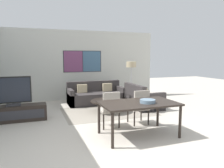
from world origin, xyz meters
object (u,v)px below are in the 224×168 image
(television, at_px, (13,92))
(dining_table, at_px, (139,106))
(sofa_main, at_px, (96,96))
(coffee_table, at_px, (108,103))
(fruit_bowl, at_px, (148,101))
(floor_lamp, at_px, (131,67))
(dining_chair_left, at_px, (110,108))
(tv_console, at_px, (14,113))
(dining_chair_centre, at_px, (140,105))
(sofa_side, at_px, (142,100))

(television, distance_m, dining_table, 3.41)
(sofa_main, xyz_separation_m, coffee_table, (0.00, -1.36, 0.00))
(dining_table, relative_size, fruit_bowl, 4.95)
(dining_table, bearing_deg, coffee_table, 88.68)
(coffee_table, height_order, floor_lamp, floor_lamp)
(dining_chair_left, xyz_separation_m, fruit_bowl, (0.56, -0.86, 0.30))
(tv_console, distance_m, coffee_table, 2.72)
(sofa_main, bearing_deg, coffee_table, -90.00)
(dining_table, bearing_deg, floor_lamp, 67.20)
(dining_table, xyz_separation_m, dining_chair_centre, (0.40, 0.73, -0.18))
(sofa_main, relative_size, floor_lamp, 1.33)
(television, bearing_deg, dining_chair_left, -31.43)
(television, relative_size, dining_table, 0.56)
(dining_table, xyz_separation_m, fruit_bowl, (0.16, -0.11, 0.11))
(television, bearing_deg, tv_console, -90.00)
(floor_lamp, bearing_deg, television, -160.98)
(dining_chair_centre, bearing_deg, sofa_main, 97.02)
(floor_lamp, bearing_deg, dining_chair_left, -124.02)
(floor_lamp, bearing_deg, sofa_main, 179.01)
(tv_console, bearing_deg, fruit_bowl, -38.44)
(tv_console, relative_size, dining_chair_left, 1.87)
(sofa_side, xyz_separation_m, coffee_table, (-1.29, -0.12, 0.00))
(coffee_table, bearing_deg, dining_chair_centre, -76.83)
(sofa_side, height_order, dining_chair_centre, dining_chair_centre)
(television, distance_m, floor_lamp, 4.43)
(dining_table, bearing_deg, tv_console, 141.41)
(floor_lamp, bearing_deg, dining_chair_centre, -111.10)
(dining_chair_left, relative_size, fruit_bowl, 2.68)
(sofa_main, xyz_separation_m, dining_table, (-0.05, -3.59, 0.41))
(coffee_table, relative_size, fruit_bowl, 3.20)
(tv_console, xyz_separation_m, fruit_bowl, (2.82, -2.24, 0.58))
(tv_console, relative_size, dining_table, 1.01)
(sofa_main, bearing_deg, fruit_bowl, -88.35)
(sofa_main, distance_m, fruit_bowl, 3.74)
(tv_console, height_order, fruit_bowl, fruit_bowl)
(television, height_order, dining_chair_centre, television)
(sofa_side, distance_m, dining_chair_left, 2.38)
(dining_chair_left, bearing_deg, floor_lamp, 55.98)
(television, relative_size, dining_chair_centre, 1.04)
(dining_chair_left, distance_m, dining_chair_centre, 0.81)
(sofa_main, distance_m, sofa_side, 1.79)
(dining_table, bearing_deg, dining_chair_centre, 60.93)
(tv_console, height_order, television, television)
(sofa_side, distance_m, dining_table, 2.74)
(tv_console, relative_size, floor_lamp, 1.08)
(dining_chair_left, bearing_deg, fruit_bowl, -56.83)
(sofa_side, bearing_deg, dining_chair_centre, 150.02)
(sofa_main, xyz_separation_m, floor_lamp, (1.45, -0.03, 1.07))
(dining_table, bearing_deg, television, 141.40)
(dining_chair_centre, bearing_deg, television, 155.45)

